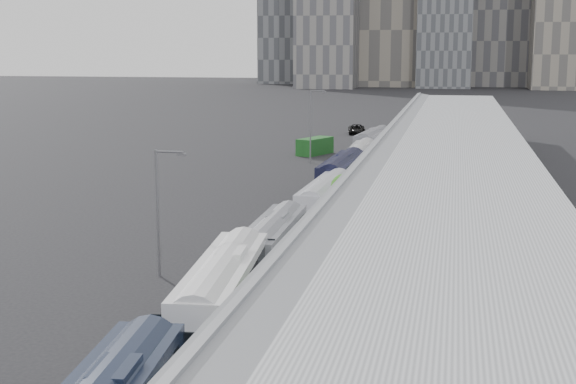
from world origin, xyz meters
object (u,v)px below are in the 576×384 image
(bus_4, at_px, (326,205))
(suv, at_px, (357,129))
(bus_2, at_px, (223,301))
(bus_3, at_px, (273,248))
(street_lamp_far, at_px, (312,121))
(shipping_container, at_px, (315,146))
(street_lamp_near, at_px, (160,204))
(bus_5, at_px, (342,179))
(bus_7, at_px, (373,146))
(bus_6, at_px, (361,163))

(bus_4, relative_size, suv, 2.15)
(bus_2, distance_m, bus_3, 11.88)
(suv, bearing_deg, bus_4, -94.29)
(bus_3, height_order, street_lamp_far, street_lamp_far)
(bus_4, height_order, shipping_container, bus_4)
(bus_2, xyz_separation_m, suv, (-5.22, 98.79, -0.86))
(shipping_container, distance_m, suv, 28.00)
(shipping_container, bearing_deg, street_lamp_near, -66.46)
(bus_2, relative_size, street_lamp_far, 1.49)
(bus_2, relative_size, bus_5, 1.00)
(bus_4, bearing_deg, street_lamp_far, 104.11)
(bus_2, bearing_deg, shipping_container, 90.50)
(bus_2, height_order, bus_4, bus_2)
(bus_2, distance_m, shipping_container, 71.31)
(bus_5, bearing_deg, street_lamp_far, 109.90)
(bus_7, height_order, suv, bus_7)
(street_lamp_near, relative_size, street_lamp_far, 0.87)
(bus_4, relative_size, bus_5, 0.93)
(suv, bearing_deg, bus_2, -96.19)
(bus_2, distance_m, street_lamp_far, 62.89)
(street_lamp_far, xyz_separation_m, shipping_container, (-1.07, 8.46, -4.22))
(bus_4, xyz_separation_m, bus_5, (-0.45, 13.25, 0.12))
(bus_5, xyz_separation_m, street_lamp_near, (-7.29, -31.09, 3.07))
(bus_6, distance_m, street_lamp_far, 12.81)
(bus_3, distance_m, bus_7, 57.39)
(bus_5, relative_size, suv, 2.31)
(bus_6, height_order, suv, bus_6)
(bus_2, xyz_separation_m, shipping_container, (-7.65, 70.90, -0.54))
(bus_6, xyz_separation_m, street_lamp_far, (-7.48, 9.68, 3.79))
(bus_4, bearing_deg, bus_6, 92.24)
(bus_2, xyz_separation_m, bus_7, (0.56, 69.27, -0.09))
(bus_5, height_order, shipping_container, bus_5)
(shipping_container, bearing_deg, bus_4, -56.18)
(bus_5, height_order, suv, bus_5)
(bus_4, bearing_deg, bus_5, 94.06)
(bus_5, bearing_deg, bus_4, -85.84)
(bus_3, xyz_separation_m, shipping_container, (-7.53, 59.02, -0.35))
(shipping_container, bearing_deg, suv, 107.77)
(street_lamp_near, bearing_deg, bus_4, 66.53)
(bus_4, height_order, bus_6, same)
(street_lamp_far, height_order, shipping_container, street_lamp_far)
(shipping_container, bearing_deg, bus_5, -52.38)
(bus_7, xyz_separation_m, suv, (-5.79, 29.52, -0.77))
(bus_7, relative_size, suv, 2.19)
(bus_6, distance_m, street_lamp_near, 44.43)
(street_lamp_far, distance_m, shipping_container, 9.52)
(street_lamp_far, bearing_deg, suv, 87.87)
(suv, bearing_deg, shipping_container, -104.18)
(bus_6, relative_size, street_lamp_far, 1.37)
(bus_6, distance_m, suv, 46.45)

